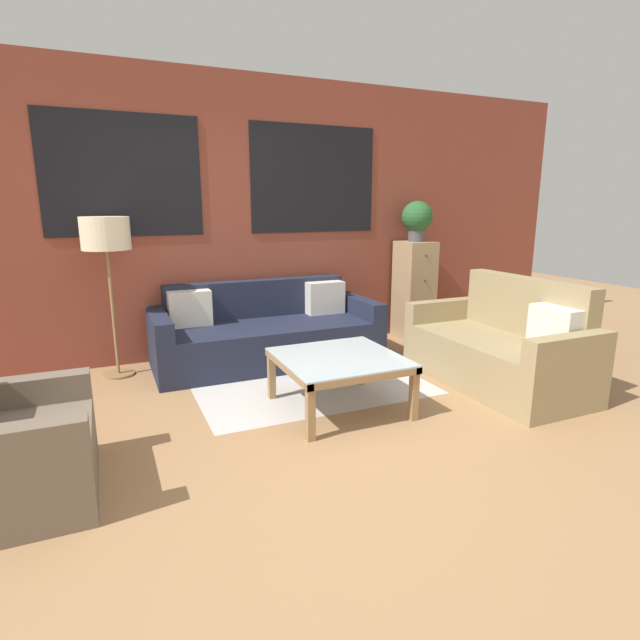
% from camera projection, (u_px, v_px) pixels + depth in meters
% --- Properties ---
extents(ground_plane, '(16.00, 16.00, 0.00)m').
position_uv_depth(ground_plane, '(325.00, 451.00, 3.20)').
color(ground_plane, '#9E754C').
extents(wall_back_brick, '(8.40, 0.09, 2.80)m').
position_uv_depth(wall_back_brick, '(226.00, 218.00, 5.05)').
color(wall_back_brick, brown).
rests_on(wall_back_brick, ground_plane).
extents(rug, '(1.96, 1.41, 0.00)m').
position_uv_depth(rug, '(309.00, 383.00, 4.40)').
color(rug, '#BCB7B2').
rests_on(rug, ground_plane).
extents(couch_dark, '(2.20, 0.88, 0.78)m').
position_uv_depth(couch_dark, '(267.00, 334.00, 4.97)').
color(couch_dark, '#1E2338').
rests_on(couch_dark, ground_plane).
extents(settee_vintage, '(0.80, 1.61, 0.92)m').
position_uv_depth(settee_vintage, '(501.00, 350.00, 4.33)').
color(settee_vintage, '#99845B').
rests_on(settee_vintage, ground_plane).
extents(armchair_corner, '(0.80, 0.87, 0.84)m').
position_uv_depth(armchair_corner, '(2.00, 454.00, 2.59)').
color(armchair_corner, '#6B5B4C').
rests_on(armchair_corner, ground_plane).
extents(coffee_table, '(0.89, 0.89, 0.42)m').
position_uv_depth(coffee_table, '(339.00, 364.00, 3.78)').
color(coffee_table, silver).
rests_on(coffee_table, ground_plane).
extents(floor_lamp, '(0.41, 0.41, 1.44)m').
position_uv_depth(floor_lamp, '(106.00, 239.00, 4.33)').
color(floor_lamp, olive).
rests_on(floor_lamp, ground_plane).
extents(drawer_cabinet, '(0.37, 0.42, 1.13)m').
position_uv_depth(drawer_cabinet, '(414.00, 290.00, 5.82)').
color(drawer_cabinet, tan).
rests_on(drawer_cabinet, ground_plane).
extents(potted_plant, '(0.35, 0.35, 0.45)m').
position_uv_depth(potted_plant, '(417.00, 218.00, 5.64)').
color(potted_plant, '#47474C').
rests_on(potted_plant, drawer_cabinet).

